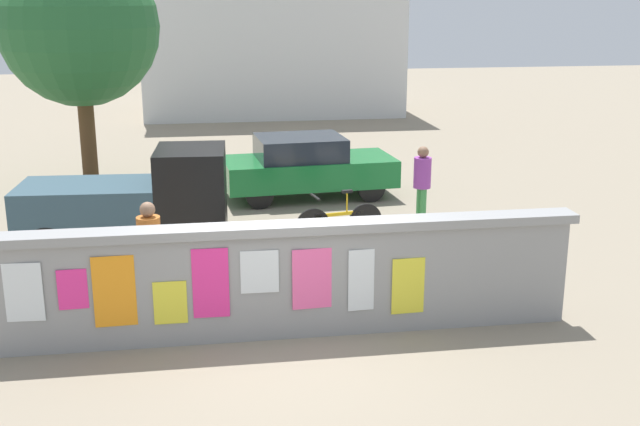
{
  "coord_description": "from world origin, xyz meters",
  "views": [
    {
      "loc": [
        -1.04,
        -9.72,
        4.45
      ],
      "look_at": [
        0.68,
        1.39,
        1.3
      ],
      "focal_mm": 43.95,
      "sensor_mm": 36.0,
      "label": 1
    }
  ],
  "objects_px": {
    "car_parked": "(307,166)",
    "tree_roadside": "(79,27)",
    "auto_rickshaw_truck": "(136,202)",
    "bicycle_far": "(339,221)",
    "motorcycle": "(466,245)",
    "person_bystander": "(422,178)",
    "bicycle_near": "(259,272)",
    "person_walking": "(150,245)"
  },
  "relations": [
    {
      "from": "car_parked",
      "to": "tree_roadside",
      "type": "xyz_separation_m",
      "value": [
        -4.96,
        1.77,
        2.99
      ]
    },
    {
      "from": "auto_rickshaw_truck",
      "to": "bicycle_far",
      "type": "relative_size",
      "value": 2.18
    },
    {
      "from": "motorcycle",
      "to": "person_bystander",
      "type": "bearing_deg",
      "value": 90.28
    },
    {
      "from": "auto_rickshaw_truck",
      "to": "bicycle_near",
      "type": "height_order",
      "value": "auto_rickshaw_truck"
    },
    {
      "from": "person_walking",
      "to": "person_bystander",
      "type": "distance_m",
      "value": 6.11
    },
    {
      "from": "auto_rickshaw_truck",
      "to": "car_parked",
      "type": "relative_size",
      "value": 0.94
    },
    {
      "from": "bicycle_far",
      "to": "person_bystander",
      "type": "height_order",
      "value": "person_bystander"
    },
    {
      "from": "bicycle_far",
      "to": "motorcycle",
      "type": "bearing_deg",
      "value": -48.9
    },
    {
      "from": "bicycle_far",
      "to": "tree_roadside",
      "type": "height_order",
      "value": "tree_roadside"
    },
    {
      "from": "bicycle_far",
      "to": "tree_roadside",
      "type": "distance_m",
      "value": 7.94
    },
    {
      "from": "person_bystander",
      "to": "auto_rickshaw_truck",
      "type": "bearing_deg",
      "value": -172.91
    },
    {
      "from": "bicycle_far",
      "to": "person_bystander",
      "type": "bearing_deg",
      "value": 19.25
    },
    {
      "from": "bicycle_far",
      "to": "person_walking",
      "type": "height_order",
      "value": "person_walking"
    },
    {
      "from": "motorcycle",
      "to": "person_bystander",
      "type": "distance_m",
      "value": 2.69
    },
    {
      "from": "car_parked",
      "to": "person_walking",
      "type": "bearing_deg",
      "value": -116.93
    },
    {
      "from": "car_parked",
      "to": "bicycle_near",
      "type": "bearing_deg",
      "value": -104.76
    },
    {
      "from": "bicycle_near",
      "to": "bicycle_far",
      "type": "height_order",
      "value": "same"
    },
    {
      "from": "auto_rickshaw_truck",
      "to": "bicycle_far",
      "type": "bearing_deg",
      "value": 0.98
    },
    {
      "from": "tree_roadside",
      "to": "car_parked",
      "type": "bearing_deg",
      "value": -19.62
    },
    {
      "from": "motorcycle",
      "to": "bicycle_far",
      "type": "bearing_deg",
      "value": 131.1
    },
    {
      "from": "auto_rickshaw_truck",
      "to": "bicycle_near",
      "type": "bearing_deg",
      "value": -51.18
    },
    {
      "from": "person_walking",
      "to": "tree_roadside",
      "type": "xyz_separation_m",
      "value": [
        -1.83,
        7.92,
        2.74
      ]
    },
    {
      "from": "motorcycle",
      "to": "person_bystander",
      "type": "height_order",
      "value": "person_bystander"
    },
    {
      "from": "auto_rickshaw_truck",
      "to": "bicycle_near",
      "type": "xyz_separation_m",
      "value": [
        1.98,
        -2.47,
        -0.54
      ]
    },
    {
      "from": "bicycle_far",
      "to": "tree_roadside",
      "type": "bearing_deg",
      "value": 135.25
    },
    {
      "from": "bicycle_near",
      "to": "person_bystander",
      "type": "height_order",
      "value": "person_bystander"
    },
    {
      "from": "car_parked",
      "to": "person_walking",
      "type": "xyz_separation_m",
      "value": [
        -3.13,
        -6.15,
        0.26
      ]
    },
    {
      "from": "car_parked",
      "to": "tree_roadside",
      "type": "height_order",
      "value": "tree_roadside"
    },
    {
      "from": "bicycle_near",
      "to": "tree_roadside",
      "type": "bearing_deg",
      "value": 114.23
    },
    {
      "from": "auto_rickshaw_truck",
      "to": "tree_roadside",
      "type": "bearing_deg",
      "value": 105.63
    },
    {
      "from": "bicycle_far",
      "to": "person_walking",
      "type": "distance_m",
      "value": 4.39
    },
    {
      "from": "person_bystander",
      "to": "tree_roadside",
      "type": "xyz_separation_m",
      "value": [
        -6.87,
        4.46,
        2.74
      ]
    },
    {
      "from": "auto_rickshaw_truck",
      "to": "motorcycle",
      "type": "height_order",
      "value": "auto_rickshaw_truck"
    },
    {
      "from": "person_walking",
      "to": "tree_roadside",
      "type": "bearing_deg",
      "value": 103.02
    },
    {
      "from": "person_walking",
      "to": "tree_roadside",
      "type": "height_order",
      "value": "tree_roadside"
    },
    {
      "from": "person_walking",
      "to": "bicycle_far",
      "type": "bearing_deg",
      "value": 40.97
    },
    {
      "from": "person_bystander",
      "to": "car_parked",
      "type": "bearing_deg",
      "value": 125.37
    },
    {
      "from": "motorcycle",
      "to": "bicycle_far",
      "type": "xyz_separation_m",
      "value": [
        -1.77,
        2.02,
        -0.1
      ]
    },
    {
      "from": "bicycle_near",
      "to": "tree_roadside",
      "type": "distance_m",
      "value": 8.98
    },
    {
      "from": "bicycle_near",
      "to": "bicycle_far",
      "type": "xyz_separation_m",
      "value": [
        1.69,
        2.53,
        0.0
      ]
    },
    {
      "from": "auto_rickshaw_truck",
      "to": "motorcycle",
      "type": "bearing_deg",
      "value": -19.82
    },
    {
      "from": "motorcycle",
      "to": "person_walking",
      "type": "bearing_deg",
      "value": -170.71
    }
  ]
}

